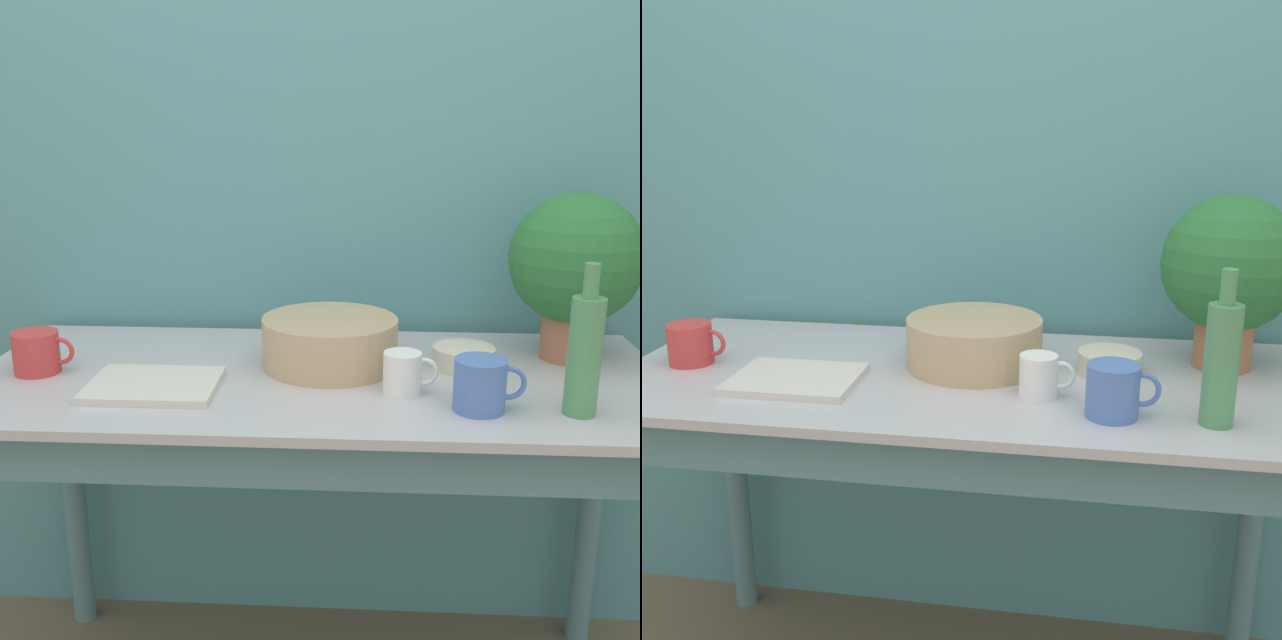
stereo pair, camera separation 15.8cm
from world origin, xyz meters
The scene contains 10 objects.
wall_back centered at (0.00, 0.72, 1.20)m, with size 6.00×0.05×2.40m.
counter_table centered at (0.00, 0.31, 0.70)m, with size 1.49×0.67×0.86m.
potted_plant centered at (0.56, 0.47, 1.08)m, with size 0.29×0.29×0.38m.
bowl_wash_large centered at (0.02, 0.39, 0.91)m, with size 0.30×0.30×0.11m.
bottle_tall centered at (0.50, 0.14, 0.98)m, with size 0.06×0.06×0.29m.
mug_white centered at (0.17, 0.23, 0.90)m, with size 0.11×0.08×0.09m.
mug_red centered at (-0.61, 0.30, 0.91)m, with size 0.13×0.10×0.09m.
mug_blue centered at (0.31, 0.15, 0.91)m, with size 0.14×0.10×0.10m.
bowl_small_cream centered at (0.31, 0.40, 0.88)m, with size 0.14×0.14×0.05m.
tray_board centered at (-0.33, 0.22, 0.87)m, with size 0.26×0.21×0.02m.
Camera 1 is at (0.09, -1.19, 1.40)m, focal length 42.00 mm.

